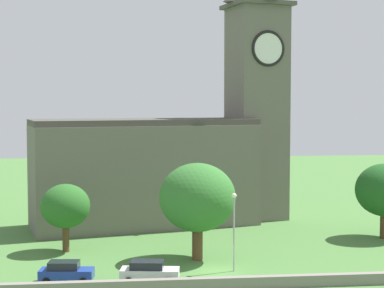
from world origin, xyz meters
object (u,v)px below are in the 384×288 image
car_blue (66,272)px  car_white (149,271)px  streetlamp_west_mid (234,219)px  tree_riverside_west (197,198)px  tree_by_tower (65,206)px  church (177,150)px

car_blue → car_white: (6.79, -0.61, 0.00)m
streetlamp_west_mid → tree_riverside_west: bearing=122.1°
tree_by_tower → streetlamp_west_mid: bearing=-30.5°
tree_by_tower → tree_riverside_west: size_ratio=0.74×
church → car_white: bearing=-99.9°
car_white → streetlamp_west_mid: 8.79m
church → tree_riverside_west: size_ratio=3.57×
church → tree_by_tower: size_ratio=4.85×
car_white → streetlamp_west_mid: streetlamp_west_mid is taller
tree_by_tower → car_blue: bearing=-85.0°
car_blue → streetlamp_west_mid: 14.92m
tree_riverside_west → tree_by_tower: bearing=159.7°
tree_riverside_west → streetlamp_west_mid: bearing=-57.9°
car_blue → car_white: car_white is taller
car_white → tree_by_tower: tree_by_tower is taller
car_white → tree_by_tower: size_ratio=0.74×
car_blue → car_white: bearing=-5.1°
streetlamp_west_mid → tree_riverside_west: tree_riverside_west is taller
church → tree_riverside_west: (0.40, -18.40, -3.03)m
car_blue → tree_riverside_west: size_ratio=0.50×
church → tree_riverside_west: church is taller
car_blue → tree_by_tower: 11.62m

